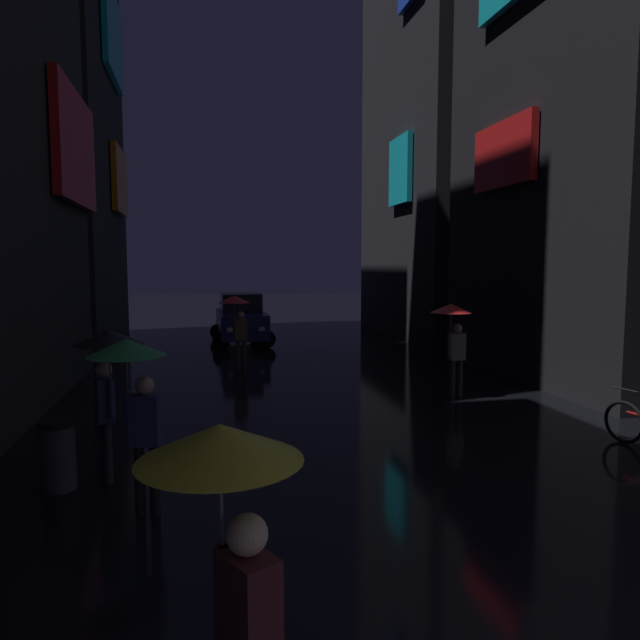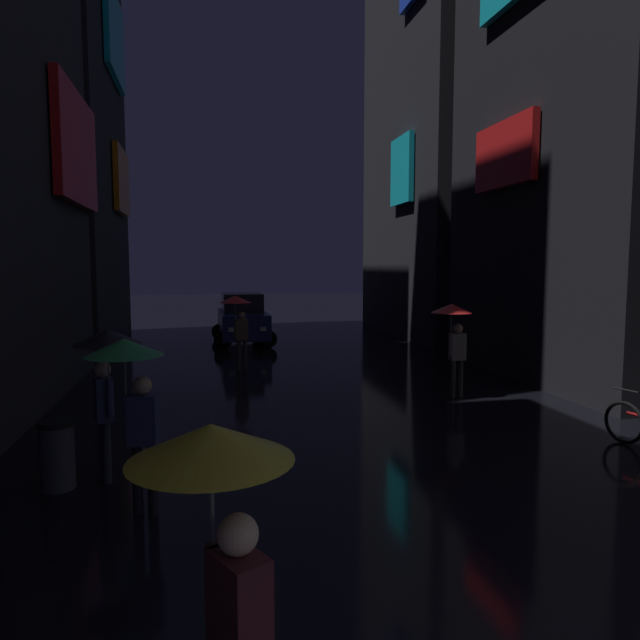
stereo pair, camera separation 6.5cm
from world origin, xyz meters
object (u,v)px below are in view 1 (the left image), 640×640
pedestrian_midstreet_left_black (108,363)px  trash_bin (58,455)px  pedestrian_near_crossing_red (236,312)px  car_distant (241,319)px  pedestrian_foreground_right_yellow (229,509)px  pedestrian_midstreet_centre_red (453,324)px  pedestrian_foreground_left_green (133,377)px

pedestrian_midstreet_left_black → trash_bin: (-0.65, -0.05, -1.20)m
pedestrian_near_crossing_red → car_distant: pedestrian_near_crossing_red is taller
car_distant → trash_bin: bearing=-103.9°
pedestrian_foreground_right_yellow → pedestrian_midstreet_centre_red: 10.30m
pedestrian_foreground_left_green → car_distant: (2.34, 14.89, -0.74)m
pedestrian_midstreet_left_black → pedestrian_foreground_left_green: bearing=-68.3°
pedestrian_midstreet_centre_red → trash_bin: 8.42m
pedestrian_foreground_right_yellow → pedestrian_midstreet_centre_red: (5.40, 8.77, 0.00)m
pedestrian_foreground_right_yellow → car_distant: bearing=85.6°
pedestrian_foreground_left_green → car_distant: bearing=81.1°
pedestrian_midstreet_left_black → pedestrian_foreground_right_yellow: bearing=-74.9°
pedestrian_foreground_right_yellow → pedestrian_near_crossing_red: 13.26m
pedestrian_near_crossing_red → pedestrian_foreground_right_yellow: bearing=-93.9°
pedestrian_foreground_left_green → car_distant: 15.09m
pedestrian_foreground_right_yellow → pedestrian_foreground_left_green: same height
pedestrian_foreground_left_green → pedestrian_foreground_right_yellow: bearing=-76.9°
pedestrian_foreground_right_yellow → car_distant: 18.83m
pedestrian_foreground_right_yellow → pedestrian_near_crossing_red: size_ratio=1.00×
pedestrian_midstreet_centre_red → pedestrian_foreground_left_green: bearing=-142.2°
pedestrian_foreground_right_yellow → trash_bin: bearing=112.0°
pedestrian_near_crossing_red → car_distant: 5.61m
pedestrian_foreground_right_yellow → pedestrian_near_crossing_red: same height
pedestrian_midstreet_left_black → car_distant: 14.08m
pedestrian_midstreet_centre_red → pedestrian_foreground_left_green: (-6.31, -4.89, 0.00)m
pedestrian_midstreet_left_black → pedestrian_foreground_left_green: size_ratio=1.00×
trash_bin → car_distant: bearing=76.1°
pedestrian_near_crossing_red → trash_bin: 8.87m
pedestrian_near_crossing_red → pedestrian_midstreet_centre_red: same height
pedestrian_foreground_right_yellow → pedestrian_foreground_left_green: 3.98m
pedestrian_foreground_left_green → car_distant: pedestrian_foreground_left_green is taller
pedestrian_foreground_right_yellow → pedestrian_foreground_left_green: (-0.90, 3.88, 0.00)m
pedestrian_near_crossing_red → pedestrian_midstreet_centre_red: bearing=-44.8°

